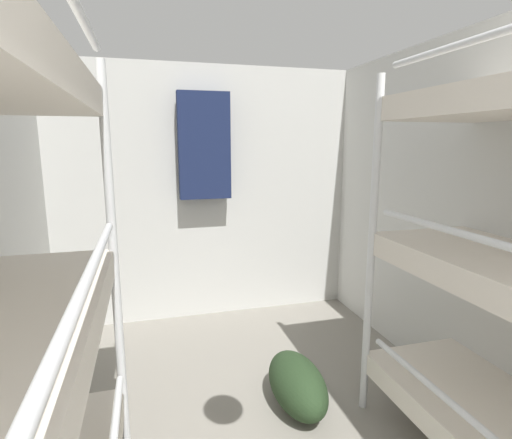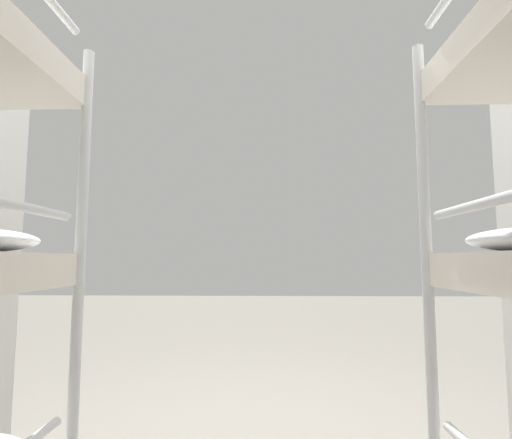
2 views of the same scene
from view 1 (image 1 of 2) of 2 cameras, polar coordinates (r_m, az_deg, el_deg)
name	(u,v)px [view 1 (image 1 of 2)]	position (r m, az deg, el deg)	size (l,w,h in m)	color
wall_back	(207,195)	(3.68, -7.02, 3.50)	(2.80, 0.06, 2.28)	silver
duffel_bag	(297,384)	(2.65, 5.89, -22.34)	(0.31, 0.60, 0.31)	#23381E
hanging_coat	(204,146)	(3.50, -7.41, 10.36)	(0.44, 0.12, 0.90)	#192347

